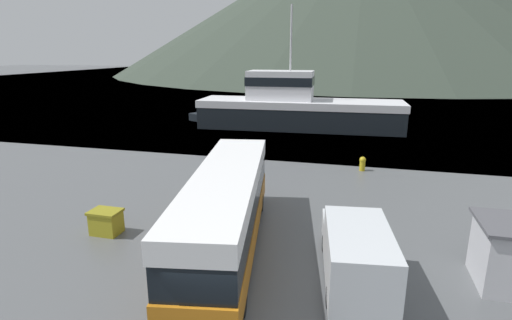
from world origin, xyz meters
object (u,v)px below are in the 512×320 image
fishing_boat (296,107)px  small_boat (216,114)px  delivery_van (356,252)px  storage_bin (106,222)px  tour_bus (226,207)px

fishing_boat → small_boat: (-10.97, 4.35, -1.89)m
delivery_van → small_boat: size_ratio=0.90×
delivery_van → small_boat: 38.51m
small_boat → fishing_boat: bearing=-174.8°
fishing_boat → storage_bin: (-4.24, -28.45, -1.76)m
tour_bus → delivery_van: 5.49m
fishing_boat → small_boat: fishing_boat is taller
storage_bin → small_boat: storage_bin is taller
tour_bus → storage_bin: tour_bus is taller
fishing_boat → small_boat: bearing=-114.5°
fishing_boat → delivery_van: bearing=10.4°
storage_bin → small_boat: (-6.74, 32.80, -0.14)m
small_boat → delivery_van: bearing=144.6°
delivery_van → tour_bus: bearing=159.5°
fishing_boat → storage_bin: bearing=-11.3°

